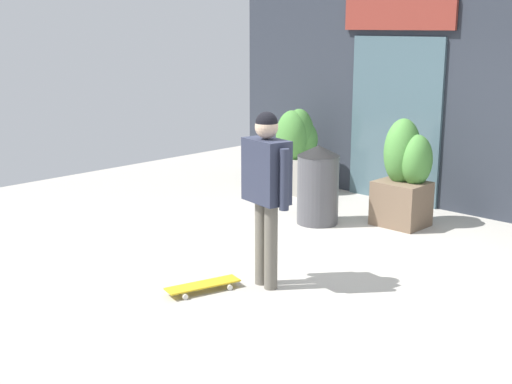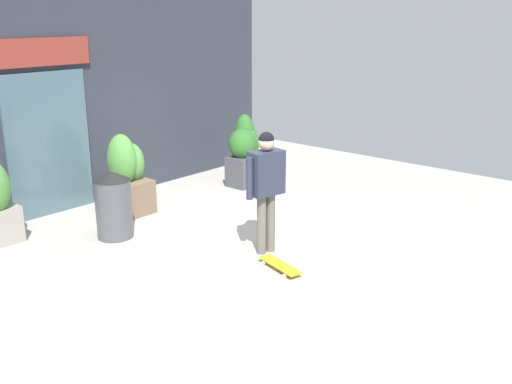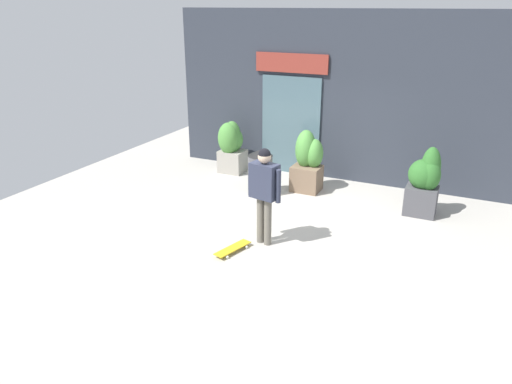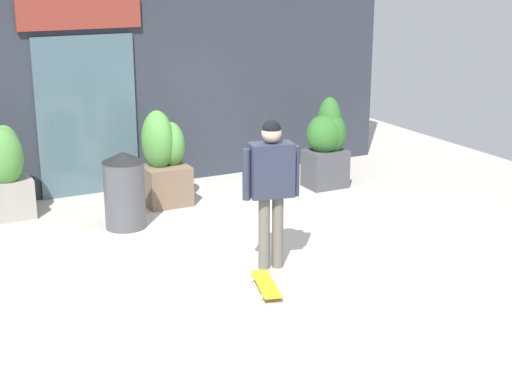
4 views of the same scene
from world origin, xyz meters
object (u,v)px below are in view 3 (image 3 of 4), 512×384
skateboarder (264,186)px  planter_box_mid (425,181)px  planter_box_left (308,161)px  planter_box_right (231,144)px  skateboard (233,248)px  trash_bin (260,172)px

skateboarder → planter_box_mid: bearing=148.6°
skateboarder → planter_box_left: skateboarder is taller
planter_box_right → skateboarder: bearing=-53.8°
skateboarder → skateboard: 1.19m
planter_box_left → trash_bin: size_ratio=1.33×
skateboard → planter_box_right: (-2.00, 3.73, 0.66)m
skateboarder → skateboard: (-0.34, -0.53, -1.01)m
planter_box_left → trash_bin: 1.12m
planter_box_right → planter_box_left: bearing=-10.0°
skateboard → trash_bin: (-0.70, 2.62, 0.45)m
planter_box_right → planter_box_mid: (4.67, -0.70, -0.01)m
planter_box_left → planter_box_right: (-2.13, 0.38, 0.04)m
skateboard → planter_box_right: 4.28m
planter_box_mid → planter_box_right: bearing=171.4°
planter_box_mid → skateboarder: bearing=-133.1°
planter_box_left → planter_box_right: size_ratio=1.06×
skateboarder → trash_bin: skateboarder is taller
skateboard → planter_box_mid: 4.09m
skateboarder → skateboard: size_ratio=2.25×
skateboarder → planter_box_left: bearing=-164.1°
skateboarder → planter_box_left: 2.86m
planter_box_right → planter_box_mid: planter_box_mid is taller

